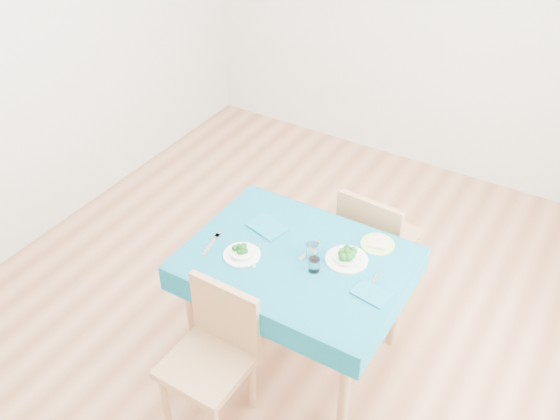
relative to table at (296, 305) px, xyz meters
The scene contains 16 objects.
room_shell 1.03m from the table, 137.63° to the left, with size 4.02×4.52×2.73m.
table is the anchor object (origin of this frame).
chair_near 0.70m from the table, 103.83° to the right, with size 0.42×0.46×1.06m, color #9D744A.
chair_far 0.83m from the table, 76.44° to the left, with size 0.44×0.48×1.11m, color #9D744A.
bowl_near 0.51m from the table, 151.91° to the right, with size 0.21×0.21×0.06m, color white, non-canonical shape.
bowl_far 0.50m from the table, 26.71° to the left, with size 0.24×0.24×0.07m, color white, non-canonical shape.
fork_near 0.63m from the table, 161.79° to the right, with size 0.03×0.20×0.00m, color silver.
knife_near 0.44m from the table, 153.36° to the right, with size 0.02×0.21×0.00m, color silver.
fork_far 0.39m from the table, 70.36° to the left, with size 0.03×0.19×0.00m, color silver.
knife_far 0.59m from the table, ahead, with size 0.02×0.21×0.00m, color silver.
napkin_near 0.50m from the table, 154.15° to the left, with size 0.22×0.16×0.01m, color #0E607A.
napkin_far 0.62m from the table, ahead, with size 0.19×0.13×0.01m, color #0E607A.
tumbler_center 0.43m from the table, 36.31° to the left, with size 0.07×0.07×0.09m, color white.
tumbler_side 0.44m from the table, 17.40° to the right, with size 0.06×0.06×0.08m, color white.
side_plate 0.61m from the table, 44.57° to the left, with size 0.20×0.20×0.01m, color #BFDF6D.
bread_slice 0.62m from the table, 44.57° to the left, with size 0.10×0.10×0.02m, color beige.
Camera 1 is at (1.52, -2.52, 3.07)m, focal length 40.00 mm.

